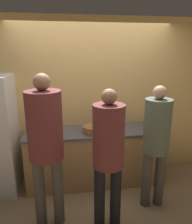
% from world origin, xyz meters
% --- Properties ---
extents(ground_plane, '(14.00, 14.00, 0.00)m').
position_xyz_m(ground_plane, '(0.00, 0.00, 0.00)').
color(ground_plane, '#8C704C').
extents(wall_back, '(5.20, 0.06, 2.60)m').
position_xyz_m(wall_back, '(0.00, 0.68, 1.30)').
color(wall_back, '#E0B266').
rests_on(wall_back, ground_plane).
extents(counter, '(2.12, 0.66, 0.89)m').
position_xyz_m(counter, '(0.00, 0.37, 0.45)').
color(counter, tan).
rests_on(counter, ground_plane).
extents(person_left, '(0.40, 0.40, 1.86)m').
position_xyz_m(person_left, '(-0.67, -0.48, 1.14)').
color(person_left, '#4C4742').
rests_on(person_left, ground_plane).
extents(person_center, '(0.35, 0.35, 1.70)m').
position_xyz_m(person_center, '(0.03, -0.62, 1.02)').
color(person_center, black).
rests_on(person_center, ground_plane).
extents(person_right, '(0.34, 0.34, 1.67)m').
position_xyz_m(person_right, '(0.71, -0.34, 0.99)').
color(person_right, '#4C4742').
rests_on(person_right, ground_plane).
extents(fruit_bowl, '(0.30, 0.30, 0.15)m').
position_xyz_m(fruit_bowl, '(-0.03, 0.24, 0.94)').
color(fruit_bowl, brown).
rests_on(fruit_bowl, counter).
extents(utensil_crock, '(0.09, 0.09, 0.31)m').
position_xyz_m(utensil_crock, '(-0.91, 0.59, 0.97)').
color(utensil_crock, '#ADA393').
rests_on(utensil_crock, counter).
extents(bottle_red, '(0.08, 0.08, 0.16)m').
position_xyz_m(bottle_red, '(-0.67, 0.16, 0.95)').
color(bottle_red, red).
rests_on(bottle_red, counter).
extents(bottle_amber, '(0.07, 0.07, 0.18)m').
position_xyz_m(bottle_amber, '(-0.91, 0.39, 0.96)').
color(bottle_amber, brown).
rests_on(bottle_amber, counter).
extents(cup_black, '(0.08, 0.08, 0.10)m').
position_xyz_m(cup_black, '(0.34, 0.22, 0.94)').
color(cup_black, '#28282D').
rests_on(cup_black, counter).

